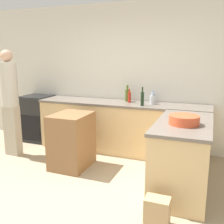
% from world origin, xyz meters
% --- Properties ---
extents(ground_plane, '(14.00, 14.00, 0.00)m').
position_xyz_m(ground_plane, '(0.00, 0.00, 0.00)').
color(ground_plane, tan).
extents(wall_back, '(8.00, 0.06, 2.70)m').
position_xyz_m(wall_back, '(0.00, 2.38, 1.35)').
color(wall_back, silver).
rests_on(wall_back, ground_plane).
extents(counter_back, '(3.11, 0.68, 0.92)m').
position_xyz_m(counter_back, '(0.00, 2.03, 0.46)').
color(counter_back, '#D6B27A').
rests_on(counter_back, ground_plane).
extents(counter_peninsula, '(0.69, 1.44, 0.92)m').
position_xyz_m(counter_peninsula, '(1.21, 1.00, 0.46)').
color(counter_peninsula, '#D6B27A').
rests_on(counter_peninsula, ground_plane).
extents(range_oven, '(0.64, 0.60, 0.93)m').
position_xyz_m(range_oven, '(-1.88, 2.05, 0.46)').
color(range_oven, black).
rests_on(range_oven, ground_plane).
extents(island_table, '(0.54, 0.67, 0.86)m').
position_xyz_m(island_table, '(-0.51, 1.08, 0.43)').
color(island_table, brown).
rests_on(island_table, ground_plane).
extents(mixing_bowl, '(0.37, 0.37, 0.11)m').
position_xyz_m(mixing_bowl, '(1.22, 0.84, 0.98)').
color(mixing_bowl, '#DB512D').
rests_on(mixing_bowl, counter_peninsula).
extents(water_bottle_blue, '(0.07, 0.07, 0.20)m').
position_xyz_m(water_bottle_blue, '(0.53, 2.21, 1.00)').
color(water_bottle_blue, '#386BB7').
rests_on(water_bottle_blue, counter_back).
extents(wine_bottle_dark, '(0.06, 0.06, 0.31)m').
position_xyz_m(wine_bottle_dark, '(0.43, 1.85, 1.04)').
color(wine_bottle_dark, black).
rests_on(wine_bottle_dark, counter_back).
extents(olive_oil_bottle, '(0.08, 0.08, 0.30)m').
position_xyz_m(olive_oil_bottle, '(0.06, 2.18, 1.04)').
color(olive_oil_bottle, '#475B1E').
rests_on(olive_oil_bottle, counter_back).
extents(vinegar_bottle_clear, '(0.09, 0.09, 0.20)m').
position_xyz_m(vinegar_bottle_clear, '(0.55, 2.06, 1.00)').
color(vinegar_bottle_clear, silver).
rests_on(vinegar_bottle_clear, counter_back).
extents(hot_sauce_bottle, '(0.06, 0.06, 0.25)m').
position_xyz_m(hot_sauce_bottle, '(0.13, 2.06, 1.02)').
color(hot_sauce_bottle, red).
rests_on(hot_sauce_bottle, counter_back).
extents(person_by_range, '(0.29, 0.29, 1.84)m').
position_xyz_m(person_by_range, '(-1.75, 1.17, 1.02)').
color(person_by_range, '#ADA38E').
rests_on(person_by_range, ground_plane).
extents(paper_bag, '(0.26, 0.18, 0.31)m').
position_xyz_m(paper_bag, '(1.07, 0.07, 0.15)').
color(paper_bag, tan).
rests_on(paper_bag, ground_plane).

